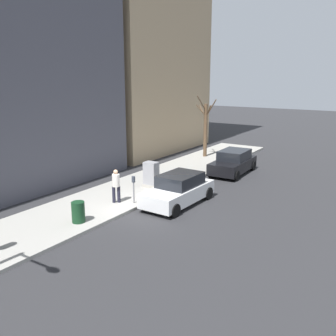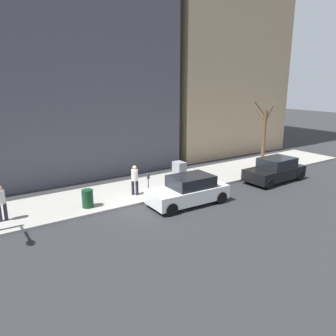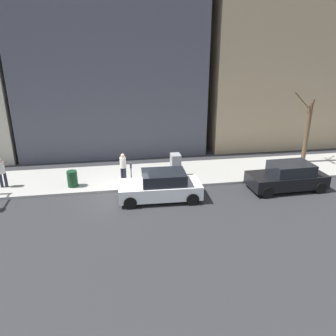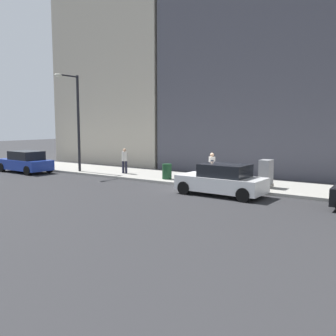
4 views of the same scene
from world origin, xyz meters
TOP-DOWN VIEW (x-y plane):
  - ground_plane at (0.00, 0.00)m, footprint 120.00×120.00m
  - sidewalk at (2.00, 0.00)m, footprint 4.00×36.00m
  - parked_car_black at (-1.10, -8.76)m, footprint 2.04×4.25m
  - parked_car_white at (-1.25, -1.68)m, footprint 2.04×4.25m
  - parking_meter at (0.45, -0.26)m, footprint 0.14×0.10m
  - utility_box at (1.30, -2.93)m, footprint 0.83×0.61m
  - bare_tree at (2.59, -11.90)m, footprint 2.02×1.81m
  - trash_bin at (0.90, 2.96)m, footprint 0.56×0.56m
  - pedestrian_near_meter at (1.21, 0.14)m, footprint 0.36×0.36m
  - office_tower_left at (11.30, -12.46)m, footprint 11.59×11.59m

SIDE VIEW (x-z plane):
  - ground_plane at x=0.00m, z-range 0.00..0.00m
  - sidewalk at x=2.00m, z-range 0.00..0.15m
  - trash_bin at x=0.90m, z-range 0.15..1.05m
  - parked_car_black at x=-1.10m, z-range -0.02..1.50m
  - parked_car_white at x=-1.25m, z-range -0.02..1.50m
  - utility_box at x=1.30m, z-range 0.13..1.56m
  - parking_meter at x=0.45m, z-range 0.30..1.65m
  - pedestrian_near_meter at x=1.21m, z-range 0.26..1.92m
  - bare_tree at x=2.59m, z-range 0.03..4.70m
  - office_tower_left at x=11.30m, z-range 0.00..24.17m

